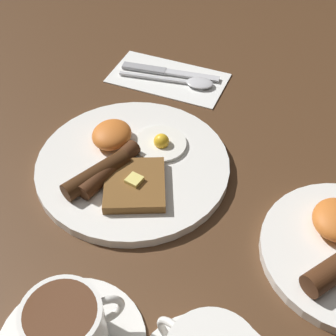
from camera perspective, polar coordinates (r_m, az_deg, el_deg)
The scene contains 6 objects.
ground_plane at distance 0.70m, azimuth -4.27°, elevation -0.12°, with size 3.00×3.00×0.00m, color #4C301C.
breakfast_plate_near at distance 0.69m, azimuth -4.65°, elevation 0.46°, with size 0.29×0.29×0.04m.
teacup_near at distance 0.53m, azimuth -12.10°, elevation -19.02°, with size 0.17×0.17×0.08m.
napkin at distance 0.88m, azimuth -0.00°, elevation 10.95°, with size 0.11×0.21×0.01m, color white.
knife at distance 0.89m, azimuth -0.42°, elevation 11.71°, with size 0.03×0.18×0.01m.
spoon at distance 0.86m, azimuth 2.68°, elevation 10.46°, with size 0.04×0.18×0.01m.
Camera 1 is at (0.44, 0.22, 0.50)m, focal length 50.00 mm.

